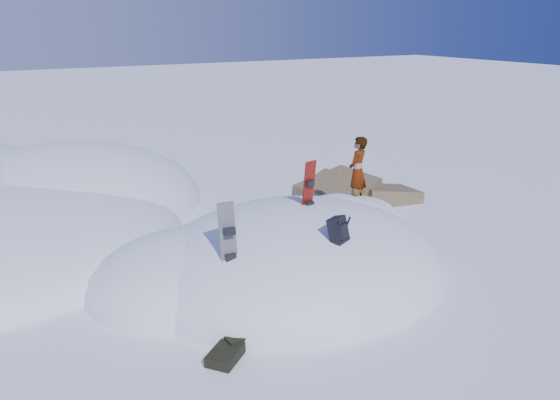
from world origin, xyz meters
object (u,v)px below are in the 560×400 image
snowboard_dark (229,247)px  backpack (339,230)px  person (357,172)px  snowboard_red (308,196)px

snowboard_dark → backpack: bearing=-11.3°
snowboard_dark → person: size_ratio=0.97×
snowboard_dark → backpack: snowboard_dark is taller
backpack → person: 3.34m
snowboard_red → snowboard_dark: 2.67m
snowboard_dark → person: 4.71m
snowboard_red → person: bearing=7.9°
backpack → person: bearing=22.3°
snowboard_red → backpack: (-0.38, -1.70, -0.16)m
snowboard_red → backpack: size_ratio=2.79×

